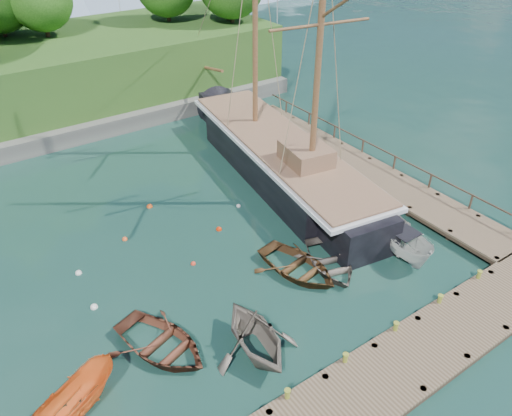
# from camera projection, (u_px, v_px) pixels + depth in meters

# --- Properties ---
(ground) EXTENTS (160.00, 160.00, 0.00)m
(ground) POSITION_uv_depth(u_px,v_px,m) (288.00, 292.00, 24.80)
(ground) COLOR #193B2E
(ground) RESTS_ON ground
(dock_near) EXTENTS (20.00, 3.20, 1.10)m
(dock_near) POSITION_uv_depth(u_px,v_px,m) (420.00, 353.00, 21.06)
(dock_near) COLOR brown
(dock_near) RESTS_ON ground
(dock_east) EXTENTS (3.20, 24.00, 1.10)m
(dock_east) POSITION_uv_depth(u_px,v_px,m) (356.00, 165.00, 34.82)
(dock_east) COLOR brown
(dock_east) RESTS_ON ground
(bollard_0) EXTENTS (0.26, 0.26, 0.45)m
(bollard_0) POSITION_uv_depth(u_px,v_px,m) (287.00, 407.00, 19.41)
(bollard_0) COLOR olive
(bollard_0) RESTS_ON ground
(bollard_1) EXTENTS (0.26, 0.26, 0.45)m
(bollard_1) POSITION_uv_depth(u_px,v_px,m) (343.00, 371.00, 20.84)
(bollard_1) COLOR olive
(bollard_1) RESTS_ON ground
(bollard_2) EXTENTS (0.26, 0.26, 0.45)m
(bollard_2) POSITION_uv_depth(u_px,v_px,m) (393.00, 339.00, 22.26)
(bollard_2) COLOR olive
(bollard_2) RESTS_ON ground
(bollard_3) EXTENTS (0.26, 0.26, 0.45)m
(bollard_3) POSITION_uv_depth(u_px,v_px,m) (437.00, 311.00, 23.69)
(bollard_3) COLOR olive
(bollard_3) RESTS_ON ground
(bollard_4) EXTENTS (0.26, 0.26, 0.45)m
(bollard_4) POSITION_uv_depth(u_px,v_px,m) (475.00, 287.00, 25.12)
(bollard_4) COLOR olive
(bollard_4) RESTS_ON ground
(rowboat_0) EXTENTS (4.78, 5.61, 0.98)m
(rowboat_0) POSITION_uv_depth(u_px,v_px,m) (162.00, 350.00, 21.75)
(rowboat_0) COLOR #592E1F
(rowboat_0) RESTS_ON ground
(rowboat_1) EXTENTS (4.20, 4.73, 2.28)m
(rowboat_1) POSITION_uv_depth(u_px,v_px,m) (255.00, 351.00, 21.70)
(rowboat_1) COLOR #72685C
(rowboat_1) RESTS_ON ground
(rowboat_2) EXTENTS (4.16, 5.23, 0.97)m
(rowboat_2) POSITION_uv_depth(u_px,v_px,m) (297.00, 272.00, 26.06)
(rowboat_2) COLOR #51341B
(rowboat_2) RESTS_ON ground
(rowboat_3) EXTENTS (4.12, 4.93, 0.88)m
(rowboat_3) POSITION_uv_depth(u_px,v_px,m) (329.00, 267.00, 26.41)
(rowboat_3) COLOR #5F564C
(rowboat_3) RESTS_ON ground
(motorboat_orange) EXTENTS (4.14, 2.90, 1.50)m
(motorboat_orange) POSITION_uv_depth(u_px,v_px,m) (78.00, 411.00, 19.27)
(motorboat_orange) COLOR orange
(motorboat_orange) RESTS_ON ground
(cabin_boat_white) EXTENTS (3.11, 5.14, 1.86)m
(cabin_boat_white) POSITION_uv_depth(u_px,v_px,m) (399.00, 252.00, 27.45)
(cabin_boat_white) COLOR silver
(cabin_boat_white) RESTS_ON ground
(schooner) EXTENTS (7.85, 27.13, 19.88)m
(schooner) POSITION_uv_depth(u_px,v_px,m) (280.00, 162.00, 33.87)
(schooner) COLOR black
(schooner) RESTS_ON ground
(mooring_buoy_0) EXTENTS (0.36, 0.36, 0.36)m
(mooring_buoy_0) POSITION_uv_depth(u_px,v_px,m) (94.00, 308.00, 23.90)
(mooring_buoy_0) COLOR white
(mooring_buoy_0) RESTS_ON ground
(mooring_buoy_1) EXTENTS (0.27, 0.27, 0.27)m
(mooring_buoy_1) POSITION_uv_depth(u_px,v_px,m) (193.00, 264.00, 26.60)
(mooring_buoy_1) COLOR #EF3C22
(mooring_buoy_1) RESTS_ON ground
(mooring_buoy_2) EXTENTS (0.34, 0.34, 0.34)m
(mooring_buoy_2) POSITION_uv_depth(u_px,v_px,m) (219.00, 230.00, 29.19)
(mooring_buoy_2) COLOR red
(mooring_buoy_2) RESTS_ON ground
(mooring_buoy_3) EXTENTS (0.28, 0.28, 0.28)m
(mooring_buoy_3) POSITION_uv_depth(u_px,v_px,m) (239.00, 206.00, 31.27)
(mooring_buoy_3) COLOR silver
(mooring_buoy_3) RESTS_ON ground
(mooring_buoy_4) EXTENTS (0.31, 0.31, 0.31)m
(mooring_buoy_4) POSITION_uv_depth(u_px,v_px,m) (125.00, 240.00, 28.40)
(mooring_buoy_4) COLOR #F75723
(mooring_buoy_4) RESTS_ON ground
(mooring_buoy_5) EXTENTS (0.37, 0.37, 0.37)m
(mooring_buoy_5) POSITION_uv_depth(u_px,v_px,m) (150.00, 207.00, 31.21)
(mooring_buoy_5) COLOR #EB5016
(mooring_buoy_5) RESTS_ON ground
(mooring_buoy_6) EXTENTS (0.35, 0.35, 0.35)m
(mooring_buoy_6) POSITION_uv_depth(u_px,v_px,m) (79.00, 273.00, 25.96)
(mooring_buoy_6) COLOR silver
(mooring_buoy_6) RESTS_ON ground
(mooring_buoy_7) EXTENTS (0.32, 0.32, 0.32)m
(mooring_buoy_7) POSITION_uv_depth(u_px,v_px,m) (296.00, 251.00, 27.52)
(mooring_buoy_7) COLOR red
(mooring_buoy_7) RESTS_ON ground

